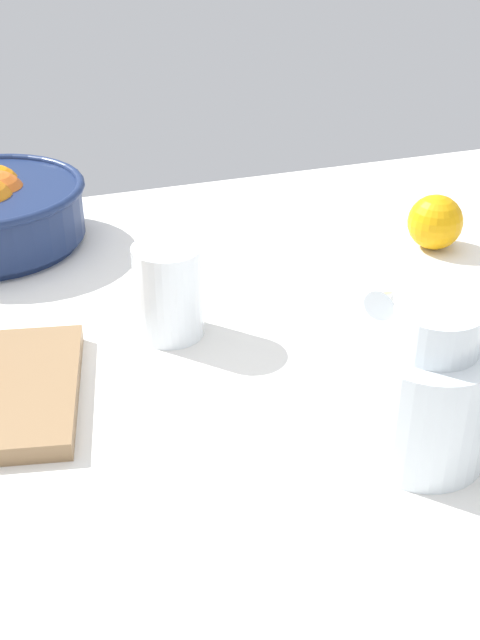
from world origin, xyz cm
name	(u,v)px	position (x,y,z in cm)	size (l,w,h in cm)	color
ground_plane	(237,364)	(0.00, 0.00, -1.50)	(137.89, 102.25, 3.00)	white
juice_pitcher	(427,401)	(10.68, -21.29, 5.71)	(12.31, 13.75, 16.02)	white
second_glass	(169,297)	(-5.79, 6.51, 4.63)	(7.78, 7.78, 10.77)	white
loose_orange_1	(435,222)	(34.49, 16.88, 3.78)	(7.57, 7.57, 7.57)	orange
spoon	(474,310)	(29.74, -0.87, 0.43)	(12.40, 12.36, 1.00)	silver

